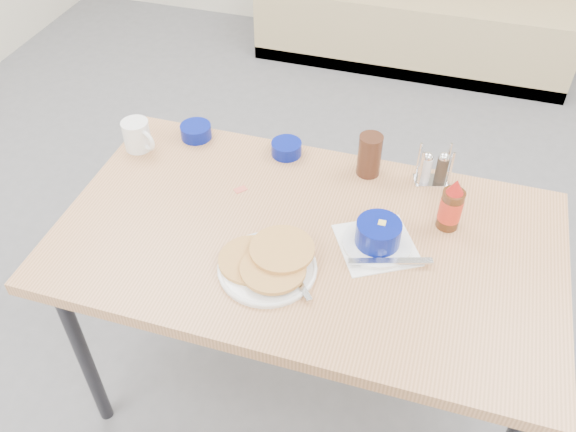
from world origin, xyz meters
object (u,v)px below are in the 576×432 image
(dining_table, at_px, (307,251))
(condiment_caddy, at_px, (433,170))
(creamer_bowl, at_px, (196,131))
(syrup_bottle, at_px, (451,207))
(booth_bench, at_px, (417,3))
(pancake_plate, at_px, (268,263))
(coffee_mug, at_px, (138,135))
(butter_bowl, at_px, (286,148))
(grits_setting, at_px, (378,237))
(amber_tumbler, at_px, (370,155))

(dining_table, height_order, condiment_caddy, condiment_caddy)
(creamer_bowl, height_order, syrup_bottle, syrup_bottle)
(booth_bench, bearing_deg, dining_table, -90.00)
(pancake_plate, height_order, coffee_mug, coffee_mug)
(booth_bench, bearing_deg, creamer_bowl, -102.33)
(booth_bench, distance_m, butter_bowl, 2.24)
(grits_setting, xyz_separation_m, butter_bowl, (-0.36, 0.32, -0.01))
(dining_table, bearing_deg, condiment_caddy, 48.52)
(dining_table, bearing_deg, syrup_bottle, 22.96)
(pancake_plate, xyz_separation_m, amber_tumbler, (0.17, 0.47, 0.05))
(coffee_mug, relative_size, syrup_bottle, 0.74)
(creamer_bowl, relative_size, syrup_bottle, 0.61)
(condiment_caddy, bearing_deg, booth_bench, 81.32)
(creamer_bowl, xyz_separation_m, butter_bowl, (0.31, 0.00, -0.00))
(booth_bench, height_order, dining_table, booth_bench)
(booth_bench, xyz_separation_m, pancake_plate, (-0.07, -2.68, 0.43))
(coffee_mug, relative_size, amber_tumbler, 0.91)
(amber_tumbler, bearing_deg, dining_table, -108.12)
(creamer_bowl, relative_size, amber_tumbler, 0.75)
(booth_bench, height_order, butter_bowl, booth_bench)
(dining_table, distance_m, condiment_caddy, 0.47)
(booth_bench, xyz_separation_m, condiment_caddy, (0.30, -2.19, 0.45))
(pancake_plate, bearing_deg, booth_bench, 88.61)
(amber_tumbler, bearing_deg, coffee_mug, -172.85)
(butter_bowl, bearing_deg, creamer_bowl, -180.00)
(condiment_caddy, bearing_deg, dining_table, -147.96)
(coffee_mug, height_order, syrup_bottle, syrup_bottle)
(creamer_bowl, bearing_deg, syrup_bottle, -12.27)
(syrup_bottle, bearing_deg, dining_table, -157.04)
(pancake_plate, bearing_deg, coffee_mug, 146.42)
(dining_table, height_order, coffee_mug, coffee_mug)
(amber_tumbler, relative_size, condiment_caddy, 1.09)
(grits_setting, height_order, condiment_caddy, condiment_caddy)
(coffee_mug, bearing_deg, pancake_plate, -33.58)
(grits_setting, relative_size, syrup_bottle, 1.76)
(pancake_plate, distance_m, grits_setting, 0.31)
(booth_bench, relative_size, pancake_plate, 6.84)
(butter_bowl, height_order, amber_tumbler, amber_tumbler)
(amber_tumbler, bearing_deg, syrup_bottle, -32.48)
(coffee_mug, height_order, condiment_caddy, condiment_caddy)
(pancake_plate, bearing_deg, grits_setting, 32.52)
(dining_table, bearing_deg, booth_bench, 90.00)
(dining_table, relative_size, butter_bowl, 14.33)
(dining_table, relative_size, coffee_mug, 11.26)
(grits_setting, relative_size, condiment_caddy, 2.34)
(pancake_plate, relative_size, amber_tumbler, 2.03)
(pancake_plate, distance_m, syrup_bottle, 0.53)
(dining_table, xyz_separation_m, condiment_caddy, (0.30, 0.34, 0.11))
(dining_table, distance_m, amber_tumbler, 0.36)
(pancake_plate, xyz_separation_m, butter_bowl, (-0.10, 0.49, 0.00))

